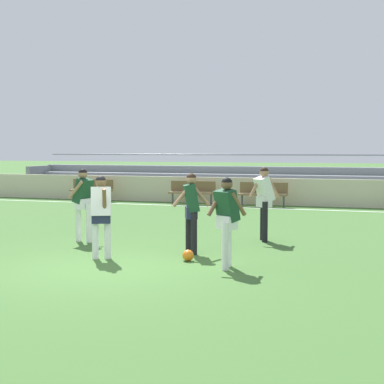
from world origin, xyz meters
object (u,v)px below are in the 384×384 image
Objects in this scene: player_dark_wide_right at (227,214)px; soccer_ball at (188,255)px; bench_far_right at (192,190)px; player_dark_on_ball at (83,198)px; player_white_overlapping at (264,197)px; bleacher_stand at (333,182)px; bench_near_bin at (263,192)px; player_dark_deep_cover at (191,206)px; bench_far_left at (92,188)px; player_white_wide_left at (101,210)px.

player_dark_wide_right reaches higher than soccer_ball.
player_dark_on_ball reaches higher than bench_far_right.
bleacher_stand is at bearing 86.28° from player_white_overlapping.
player_dark_deep_cover is (0.48, -10.05, 0.43)m from bench_near_bin.
player_white_overlapping reaches higher than player_dark_wide_right.
bench_far_left is at bearing 180.00° from bench_near_bin.
player_dark_wide_right reaches higher than player_white_wide_left.
soccer_ball is at bearing 154.49° from player_dark_wide_right.
bleacher_stand is at bearing 18.12° from bench_far_left.
bench_far_right is 8.18× the size of soccer_ball.
player_white_overlapping is at bearing 50.57° from player_white_wide_left.
player_dark_on_ball reaches higher than soccer_ball.
player_dark_deep_cover reaches higher than bench_far_right.
bench_near_bin is at bearing 0.00° from bench_far_right.
player_dark_wide_right is at bearing -2.61° from player_white_wide_left.
bench_far_right is at bearing 110.92° from player_dark_wide_right.
player_dark_wide_right is (4.31, -11.27, 0.43)m from bench_far_right.
player_dark_wide_right reaches higher than bench_far_left.
player_dark_wide_right is 2.55m from player_white_wide_left.
bench_near_bin is at bearing 93.56° from soccer_ball.
bench_near_bin is at bearing 0.00° from bench_far_left.
bench_far_right is at bearing 107.59° from soccer_ball.
soccer_ball is (7.76, -10.86, -0.44)m from bench_far_left.
bench_far_right is at bearing 92.56° from player_dark_on_ball.
soccer_ball is at bearing -76.13° from player_dark_deep_cover.
player_dark_deep_cover is at bearing 131.09° from player_dark_wide_right.
bleacher_stand reaches higher than soccer_ball.
soccer_ball is at bearing -86.44° from bench_near_bin.
player_dark_deep_cover is (-1.07, 1.22, 0.01)m from player_dark_wide_right.
player_dark_wide_right reaches higher than bench_near_bin.
player_white_wide_left is (-1.01, -11.15, 0.42)m from bench_near_bin.
bleacher_stand is 16.06× the size of player_white_overlapping.
bench_far_left is 1.00× the size of bench_near_bin.
bench_far_left is at bearing 118.57° from player_white_wide_left.
bleacher_stand is 3.85m from bench_near_bin.
player_white_wide_left is (1.76, -11.15, 0.42)m from bench_far_right.
player_dark_deep_cover is at bearing -53.06° from bench_far_left.
bench_far_right is 1.00× the size of bench_near_bin.
player_dark_wide_right is 3.27m from player_white_overlapping.
player_dark_on_ball is at bearing -160.28° from player_white_overlapping.
bench_far_left is 12.71m from player_white_wide_left.
player_dark_on_ball reaches higher than bench_near_bin.
player_white_wide_left reaches higher than soccer_ball.
player_dark_deep_cover reaches higher than player_dark_wide_right.
player_white_overlapping is (0.04, 3.27, 0.06)m from player_dark_wide_right.
bleacher_stand reaches higher than player_dark_wide_right.
player_white_overlapping is at bearing 19.72° from player_dark_on_ball.
player_white_overlapping is at bearing -61.47° from bench_far_right.
player_dark_on_ball reaches higher than player_dark_deep_cover.
bench_far_right is 11.40m from soccer_ball.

